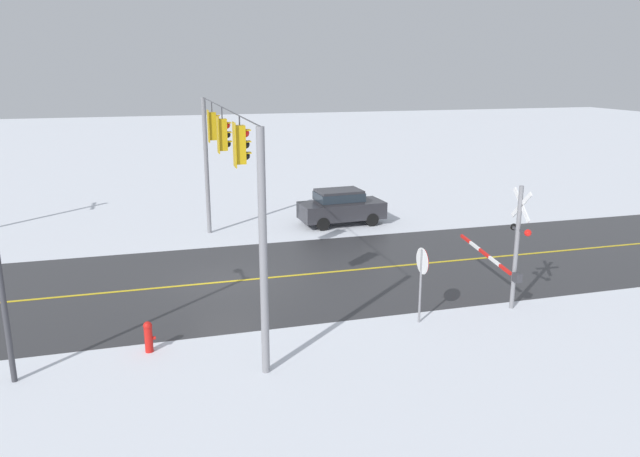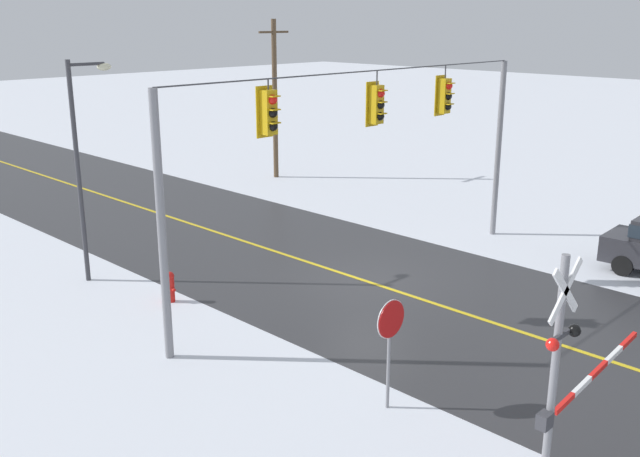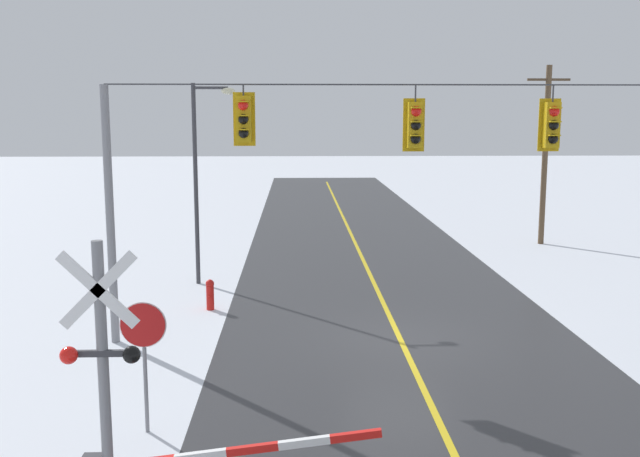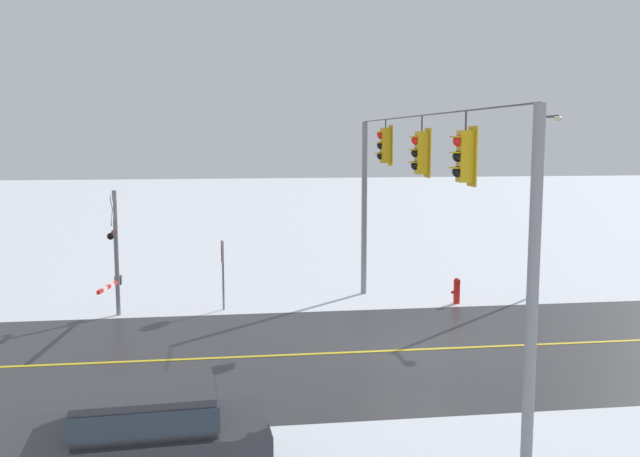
{
  "view_description": "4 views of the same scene",
  "coord_description": "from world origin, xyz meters",
  "px_view_note": "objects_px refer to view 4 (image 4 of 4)",
  "views": [
    {
      "loc": [
        -20.97,
        2.51,
        7.52
      ],
      "look_at": [
        -3.47,
        -2.42,
        2.7
      ],
      "focal_mm": 34.33,
      "sensor_mm": 36.0,
      "label": 1
    },
    {
      "loc": [
        -15.41,
        -13.23,
        7.61
      ],
      "look_at": [
        -3.23,
        -1.21,
        2.59
      ],
      "focal_mm": 40.41,
      "sensor_mm": 36.0,
      "label": 2
    },
    {
      "loc": [
        -2.56,
        -16.87,
        5.48
      ],
      "look_at": [
        -2.02,
        -1.01,
        2.95
      ],
      "focal_mm": 39.8,
      "sensor_mm": 36.0,
      "label": 3
    },
    {
      "loc": [
        17.79,
        -5.02,
        5.66
      ],
      "look_at": [
        -3.05,
        -2.15,
        2.93
      ],
      "focal_mm": 39.65,
      "sensor_mm": 36.0,
      "label": 4
    }
  ],
  "objects_px": {
    "stop_sign": "(222,259)",
    "railroad_crossing": "(114,254)",
    "fire_hydrant": "(457,290)",
    "parked_car_charcoal": "(141,435)",
    "streetlamp_near": "(543,187)"
  },
  "relations": [
    {
      "from": "stop_sign",
      "to": "fire_hydrant",
      "type": "relative_size",
      "value": 2.67
    },
    {
      "from": "stop_sign",
      "to": "parked_car_charcoal",
      "type": "height_order",
      "value": "stop_sign"
    },
    {
      "from": "streetlamp_near",
      "to": "fire_hydrant",
      "type": "xyz_separation_m",
      "value": [
        0.56,
        -3.23,
        -3.45
      ]
    },
    {
      "from": "stop_sign",
      "to": "railroad_crossing",
      "type": "relative_size",
      "value": 0.59
    },
    {
      "from": "railroad_crossing",
      "to": "streetlamp_near",
      "type": "height_order",
      "value": "streetlamp_near"
    },
    {
      "from": "parked_car_charcoal",
      "to": "fire_hydrant",
      "type": "height_order",
      "value": "parked_car_charcoal"
    },
    {
      "from": "stop_sign",
      "to": "parked_car_charcoal",
      "type": "bearing_deg",
      "value": -6.12
    },
    {
      "from": "streetlamp_near",
      "to": "fire_hydrant",
      "type": "height_order",
      "value": "streetlamp_near"
    },
    {
      "from": "stop_sign",
      "to": "railroad_crossing",
      "type": "distance_m",
      "value": 3.39
    },
    {
      "from": "parked_car_charcoal",
      "to": "fire_hydrant",
      "type": "relative_size",
      "value": 4.87
    },
    {
      "from": "fire_hydrant",
      "to": "parked_car_charcoal",
      "type": "bearing_deg",
      "value": -37.92
    },
    {
      "from": "railroad_crossing",
      "to": "parked_car_charcoal",
      "type": "relative_size",
      "value": 0.93
    },
    {
      "from": "railroad_crossing",
      "to": "streetlamp_near",
      "type": "distance_m",
      "value": 14.66
    },
    {
      "from": "stop_sign",
      "to": "fire_hydrant",
      "type": "bearing_deg",
      "value": 88.82
    },
    {
      "from": "streetlamp_near",
      "to": "fire_hydrant",
      "type": "bearing_deg",
      "value": -80.13
    }
  ]
}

